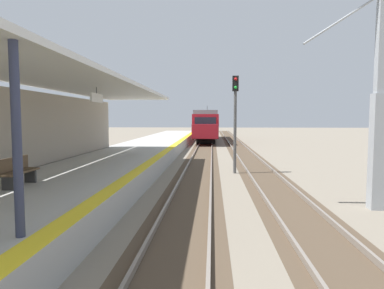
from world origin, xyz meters
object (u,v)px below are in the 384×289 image
(approaching_train, at_px, (207,124))
(rail_signal_post, at_px, (235,114))
(platform_bench, at_px, (17,171))
(catenary_pylon_far_side, at_px, (369,98))

(approaching_train, bearing_deg, rail_signal_post, -85.82)
(approaching_train, distance_m, platform_bench, 35.94)
(approaching_train, bearing_deg, catenary_pylon_far_side, -80.41)
(approaching_train, xyz_separation_m, platform_bench, (-5.14, -35.56, -0.80))
(catenary_pylon_far_side, distance_m, platform_bench, 11.23)
(approaching_train, bearing_deg, platform_bench, -98.23)
(rail_signal_post, height_order, catenary_pylon_far_side, catenary_pylon_far_side)
(rail_signal_post, height_order, platform_bench, rail_signal_post)
(rail_signal_post, bearing_deg, catenary_pylon_far_side, -61.82)
(catenary_pylon_far_side, height_order, platform_bench, catenary_pylon_far_side)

